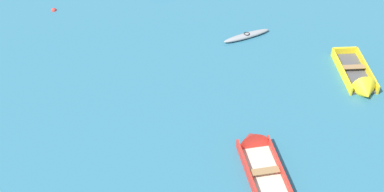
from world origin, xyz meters
The scene contains 4 objects.
rowboat_yellow_near_right centered at (9.69, 23.87, 0.24)m, with size 2.19×4.76×1.47m.
kayak_grey_midfield_right centered at (4.80, 30.16, 0.15)m, with size 3.41×1.35×0.32m.
rowboat_red_midfield_left centered at (2.17, 19.86, 0.23)m, with size 1.79×4.54×1.51m.
mooring_buoy_far_field centered at (-7.52, 36.40, 0.00)m, with size 0.37×0.37×0.37m, color red.
Camera 1 is at (-4.66, 3.30, 18.38)m, focal length 47.88 mm.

